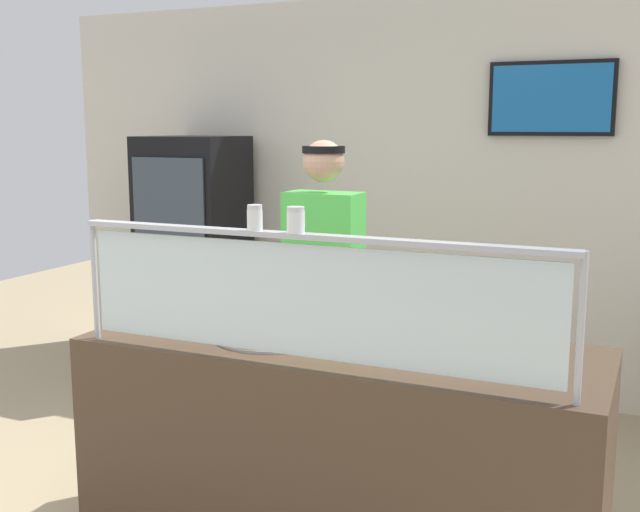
# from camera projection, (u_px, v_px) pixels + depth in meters

# --- Properties ---
(ground_plane) EXTENTS (12.00, 12.00, 0.00)m
(ground_plane) POSITION_uv_depth(u_px,v_px,m) (386.00, 496.00, 3.86)
(ground_plane) COLOR tan
(ground_plane) RESTS_ON ground
(shop_rear_unit) EXTENTS (6.52, 0.13, 2.70)m
(shop_rear_unit) POSITION_uv_depth(u_px,v_px,m) (475.00, 197.00, 5.19)
(shop_rear_unit) COLOR silver
(shop_rear_unit) RESTS_ON ground
(serving_counter) EXTENTS (2.12, 0.80, 0.95)m
(serving_counter) POSITION_uv_depth(u_px,v_px,m) (339.00, 453.00, 3.24)
(serving_counter) COLOR #4C3828
(serving_counter) RESTS_ON ground
(sneeze_guard) EXTENTS (1.95, 0.06, 0.50)m
(sneeze_guard) POSITION_uv_depth(u_px,v_px,m) (304.00, 285.00, 2.80)
(sneeze_guard) COLOR #B2B5BC
(sneeze_guard) RESTS_ON serving_counter
(pizza_tray) EXTENTS (0.49, 0.49, 0.04)m
(pizza_tray) POSITION_uv_depth(u_px,v_px,m) (273.00, 334.00, 3.24)
(pizza_tray) COLOR #9EA0A8
(pizza_tray) RESTS_ON serving_counter
(pizza_server) EXTENTS (0.11, 0.29, 0.01)m
(pizza_server) POSITION_uv_depth(u_px,v_px,m) (281.00, 331.00, 3.20)
(pizza_server) COLOR #ADAFB7
(pizza_server) RESTS_ON pizza_tray
(parmesan_shaker) EXTENTS (0.06, 0.06, 0.09)m
(parmesan_shaker) POSITION_uv_depth(u_px,v_px,m) (255.00, 219.00, 2.84)
(parmesan_shaker) COLOR white
(parmesan_shaker) RESTS_ON sneeze_guard
(pepper_flake_shaker) EXTENTS (0.07, 0.07, 0.09)m
(pepper_flake_shaker) POSITION_uv_depth(u_px,v_px,m) (296.00, 221.00, 2.78)
(pepper_flake_shaker) COLOR white
(pepper_flake_shaker) RESTS_ON sneeze_guard
(worker_figure) EXTENTS (0.41, 0.50, 1.76)m
(worker_figure) POSITION_uv_depth(u_px,v_px,m) (324.00, 289.00, 3.95)
(worker_figure) COLOR #23232D
(worker_figure) RESTS_ON ground
(drink_fridge) EXTENTS (0.68, 0.61, 1.75)m
(drink_fridge) POSITION_uv_depth(u_px,v_px,m) (194.00, 257.00, 5.66)
(drink_fridge) COLOR black
(drink_fridge) RESTS_ON ground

